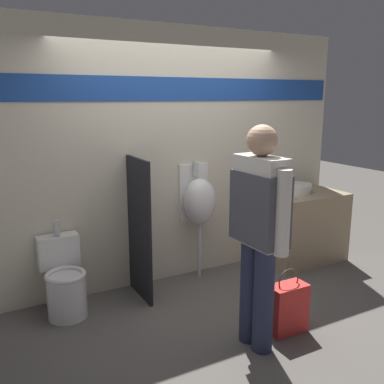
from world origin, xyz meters
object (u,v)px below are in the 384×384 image
(toilet, at_px, (65,283))
(shopping_bag, at_px, (287,308))
(sink_basin, at_px, (297,188))
(urinal_near_counter, at_px, (199,201))
(person_in_vest, at_px, (259,223))
(cell_phone, at_px, (292,198))

(toilet, relative_size, shopping_bag, 1.49)
(sink_basin, xyz_separation_m, urinal_near_counter, (-1.30, 0.11, -0.04))
(shopping_bag, bearing_deg, person_in_vest, -174.31)
(person_in_vest, bearing_deg, cell_phone, -51.67)
(cell_phone, height_order, person_in_vest, person_in_vest)
(sink_basin, distance_m, cell_phone, 0.32)
(person_in_vest, bearing_deg, sink_basin, -52.19)
(urinal_near_counter, height_order, shopping_bag, urinal_near_counter)
(cell_phone, height_order, toilet, same)
(urinal_near_counter, height_order, person_in_vest, person_in_vest)
(person_in_vest, distance_m, shopping_bag, 0.89)
(urinal_near_counter, relative_size, toilet, 1.51)
(urinal_near_counter, distance_m, shopping_bag, 1.52)
(sink_basin, xyz_separation_m, toilet, (-2.81, -0.04, -0.60))
(urinal_near_counter, relative_size, shopping_bag, 2.25)
(sink_basin, height_order, urinal_near_counter, urinal_near_counter)
(toilet, distance_m, shopping_bag, 2.02)
(toilet, xyz_separation_m, shopping_bag, (1.60, -1.22, -0.09))
(shopping_bag, bearing_deg, urinal_near_counter, 93.96)
(sink_basin, relative_size, toilet, 0.39)
(toilet, xyz_separation_m, person_in_vest, (1.24, -1.26, 0.73))
(person_in_vest, bearing_deg, toilet, 42.83)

